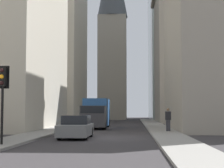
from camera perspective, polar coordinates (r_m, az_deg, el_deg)
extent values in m
plane|color=#302D30|center=(23.83, -1.97, -8.24)|extent=(135.00, 135.00, 0.00)
cube|color=gray|center=(24.64, -12.55, -7.84)|extent=(90.00, 2.20, 0.14)
cube|color=gray|center=(23.84, 8.97, -8.02)|extent=(90.00, 2.20, 0.14)
cube|color=gray|center=(55.39, 12.03, 5.03)|extent=(12.30, 10.00, 20.75)
cube|color=beige|center=(38.33, -16.62, 10.90)|extent=(16.86, 10.00, 23.02)
cube|color=beige|center=(57.96, -9.65, 8.37)|extent=(14.04, 10.00, 28.27)
cube|color=#A8A091|center=(68.93, 0.07, 2.46)|extent=(5.16, 5.16, 19.06)
cube|color=#285699|center=(36.59, -2.33, -4.35)|extent=(4.60, 2.25, 2.60)
cube|color=#38383D|center=(33.41, -2.87, -4.98)|extent=(1.90, 2.25, 1.90)
cube|color=black|center=(33.40, -2.87, -3.95)|extent=(1.92, 2.09, 0.64)
cylinder|color=black|center=(33.34, -1.18, -6.28)|extent=(0.88, 0.28, 0.88)
cylinder|color=black|center=(33.55, -4.56, -6.25)|extent=(0.88, 0.28, 0.88)
cylinder|color=black|center=(37.92, -0.64, -6.00)|extent=(0.88, 0.28, 0.88)
cylinder|color=black|center=(38.11, -3.62, -5.99)|extent=(0.88, 0.28, 0.88)
cube|color=slate|center=(23.35, -5.56, -7.02)|extent=(4.30, 1.78, 0.70)
cube|color=black|center=(23.53, -5.47, -5.48)|extent=(2.10, 1.58, 0.54)
cylinder|color=black|center=(21.92, -4.07, -7.76)|extent=(0.64, 0.22, 0.64)
cylinder|color=black|center=(22.17, -8.11, -7.69)|extent=(0.64, 0.22, 0.64)
cylinder|color=black|center=(24.60, -3.26, -7.36)|extent=(0.64, 0.22, 0.64)
cylinder|color=black|center=(24.82, -6.87, -7.30)|extent=(0.64, 0.22, 0.64)
cylinder|color=black|center=(18.44, -16.50, -4.60)|extent=(0.12, 0.12, 2.75)
cube|color=black|center=(18.50, -16.39, 1.05)|extent=(0.28, 0.32, 0.90)
cube|color=black|center=(18.65, -16.23, 1.01)|extent=(0.03, 0.52, 1.10)
sphere|color=black|center=(18.38, -16.54, 2.03)|extent=(0.20, 0.20, 0.20)
sphere|color=orange|center=(18.35, -16.56, 1.10)|extent=(0.20, 0.20, 0.20)
sphere|color=black|center=(18.33, -16.58, 0.16)|extent=(0.20, 0.20, 0.20)
cylinder|color=#33333D|center=(29.08, 8.77, -6.30)|extent=(0.16, 0.16, 0.86)
cylinder|color=#33333D|center=(29.07, 8.44, -6.31)|extent=(0.16, 0.16, 0.86)
cube|color=#232328|center=(29.05, 8.59, -4.82)|extent=(0.26, 0.44, 0.64)
sphere|color=#936B4C|center=(29.05, 8.58, -3.89)|extent=(0.22, 0.22, 0.22)
cylinder|color=#236033|center=(27.98, -8.74, -7.08)|extent=(0.07, 0.07, 0.20)
cylinder|color=#236033|center=(27.98, -8.74, -6.80)|extent=(0.03, 0.03, 0.07)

